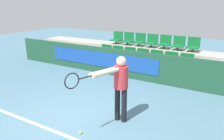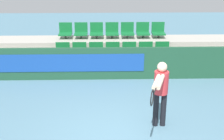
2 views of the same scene
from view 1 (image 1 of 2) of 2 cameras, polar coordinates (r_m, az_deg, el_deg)
The scene contains 21 objects.
ground_plane at distance 5.47m, azimuth -10.85°, elevation -13.13°, with size 30.00×30.00×0.00m, color slate.
court_baseline at distance 5.17m, azimuth -14.55°, elevation -15.33°, with size 5.75×0.08×0.01m.
barrier_wall at distance 8.08m, azimuth 5.46°, elevation 1.31°, with size 11.68×0.14×1.05m.
bleacher_tier_front at distance 8.68m, azimuth 7.33°, elevation 0.28°, with size 11.28×1.03×0.45m.
bleacher_tier_middle at distance 9.54m, azimuth 9.84°, elevation 3.13°, with size 11.28×1.03×0.90m.
stadium_chair_0 at distance 9.42m, azimuth -1.78°, elevation 4.74°, with size 0.47×0.41×0.55m.
stadium_chair_1 at distance 9.14m, azimuth 1.23°, elevation 4.36°, with size 0.47×0.41×0.55m.
stadium_chair_2 at distance 8.89m, azimuth 4.42°, elevation 3.93°, with size 0.47×0.41×0.55m.
stadium_chair_3 at distance 8.66m, azimuth 7.78°, elevation 3.47°, with size 0.47×0.41×0.55m.
stadium_chair_4 at distance 8.47m, azimuth 11.30°, elevation 2.97°, with size 0.47×0.41×0.55m.
stadium_chair_5 at distance 8.31m, azimuth 14.97°, elevation 2.44°, with size 0.47×0.41×0.55m.
stadium_chair_6 at distance 8.19m, azimuth 18.76°, elevation 1.89°, with size 0.47×0.41×0.55m.
stadium_chair_7 at distance 10.21m, azimuth 1.30°, elevation 8.30°, with size 0.47×0.41×0.55m.
stadium_chair_8 at distance 9.95m, azimuth 4.17°, elevation 8.02°, with size 0.47×0.41×0.55m.
stadium_chair_9 at distance 9.72m, azimuth 7.18°, elevation 7.71°, with size 0.47×0.41×0.55m.
stadium_chair_10 at distance 9.51m, azimuth 10.32°, elevation 7.36°, with size 0.47×0.41×0.55m.
stadium_chair_11 at distance 9.34m, azimuth 13.59°, elevation 6.98°, with size 0.47×0.41×0.55m.
stadium_chair_12 at distance 9.19m, azimuth 16.97°, elevation 6.55°, with size 0.47×0.41×0.55m.
stadium_chair_13 at distance 9.08m, azimuth 20.43°, elevation 6.09°, with size 0.47×0.41×0.55m.
tennis_player at distance 4.97m, azimuth 1.69°, elevation -3.30°, with size 0.62×1.55×1.60m.
tennis_ball at distance 4.99m, azimuth -8.25°, elevation -15.85°, with size 0.07×0.07×0.07m.
Camera 1 is at (3.21, -3.49, 2.74)m, focal length 35.00 mm.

